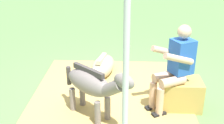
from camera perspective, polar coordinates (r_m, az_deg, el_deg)
The scene contains 7 objects.
ground_plane at distance 4.89m, azimuth 0.92°, elevation -6.77°, with size 24.00×24.00×0.00m, color #608C4C.
hay_patch at distance 4.89m, azimuth -0.30°, elevation -6.64°, with size 2.64×2.89×0.02m, color tan.
hay_bale at distance 4.58m, azimuth 13.78°, elevation -6.31°, with size 0.61×0.45×0.48m, color tan.
person_seated at distance 4.28m, azimuth 12.55°, elevation -0.68°, with size 0.72×0.59×1.36m.
pony_standing at distance 4.06m, azimuth -3.88°, elevation -4.56°, with size 1.11×1.01×0.92m.
pony_lying at distance 5.45m, azimuth -2.15°, elevation -1.25°, with size 0.57×1.36×0.42m.
tent_pole_left at distance 2.62m, azimuth 2.74°, elevation -5.20°, with size 0.06×0.06×2.41m, color silver.
Camera 1 is at (-0.11, 4.23, 2.45)m, focal length 45.24 mm.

